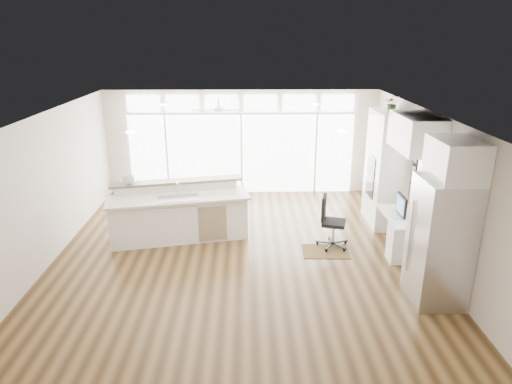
{
  "coord_description": "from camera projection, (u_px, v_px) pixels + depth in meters",
  "views": [
    {
      "loc": [
        0.15,
        -7.67,
        4.01
      ],
      "look_at": [
        0.31,
        0.6,
        1.15
      ],
      "focal_mm": 32.0,
      "sensor_mm": 36.0,
      "label": 1
    }
  ],
  "objects": [
    {
      "name": "ceiling_fan",
      "position": [
        218.0,
        106.0,
        10.38
      ],
      "size": [
        1.16,
        1.16,
        0.32
      ],
      "primitive_type": "cube",
      "color": "white",
      "rests_on": "ceiling"
    },
    {
      "name": "transom_row",
      "position": [
        241.0,
        103.0,
        11.5
      ],
      "size": [
        5.9,
        0.06,
        0.4
      ],
      "primitive_type": "cube",
      "color": "white",
      "rests_on": "wall_back"
    },
    {
      "name": "upper_cabinets",
      "position": [
        416.0,
        133.0,
        8.13
      ],
      "size": [
        0.64,
        1.3,
        0.64
      ],
      "primitive_type": "cube",
      "color": "white",
      "rests_on": "wall_right"
    },
    {
      "name": "recessed_lights",
      "position": [
        238.0,
        116.0,
        7.87
      ],
      "size": [
        3.4,
        3.0,
        0.02
      ],
      "primitive_type": "cube",
      "color": "white",
      "rests_on": "ceiling"
    },
    {
      "name": "framed_photos",
      "position": [
        414.0,
        174.0,
        9.03
      ],
      "size": [
        0.06,
        0.22,
        0.8
      ],
      "primitive_type": "cube",
      "color": "black",
      "rests_on": "wall_right"
    },
    {
      "name": "wall_right",
      "position": [
        434.0,
        191.0,
        8.18
      ],
      "size": [
        0.04,
        8.0,
        2.7
      ],
      "primitive_type": "cube",
      "color": "beige",
      "rests_on": "floor"
    },
    {
      "name": "potted_plant",
      "position": [
        392.0,
        105.0,
        9.45
      ],
      "size": [
        0.34,
        0.37,
        0.26
      ],
      "primitive_type": "imported",
      "rotation": [
        0.0,
        0.0,
        -0.14
      ],
      "color": "#2F5122",
      "rests_on": "oven_cabinet"
    },
    {
      "name": "monitor",
      "position": [
        402.0,
        205.0,
        8.58
      ],
      "size": [
        0.1,
        0.51,
        0.43
      ],
      "primitive_type": "cube",
      "rotation": [
        0.0,
        0.0,
        -0.02
      ],
      "color": "black",
      "rests_on": "desk_nook"
    },
    {
      "name": "fishbowl",
      "position": [
        129.0,
        179.0,
        9.25
      ],
      "size": [
        0.27,
        0.27,
        0.23
      ],
      "primitive_type": "sphere",
      "rotation": [
        0.0,
        0.0,
        0.18
      ],
      "color": "silver",
      "rests_on": "kitchen_island"
    },
    {
      "name": "desk_nook",
      "position": [
        402.0,
        234.0,
        8.77
      ],
      "size": [
        0.72,
        1.3,
        0.76
      ],
      "primitive_type": "cube",
      "color": "white",
      "rests_on": "floor"
    },
    {
      "name": "office_chair",
      "position": [
        334.0,
        222.0,
        8.94
      ],
      "size": [
        0.66,
        0.64,
        1.05
      ],
      "primitive_type": "cube",
      "rotation": [
        0.0,
        0.0,
        -0.28
      ],
      "color": "black",
      "rests_on": "floor"
    },
    {
      "name": "wall_left",
      "position": [
        41.0,
        194.0,
        8.05
      ],
      "size": [
        0.04,
        8.0,
        2.7
      ],
      "primitive_type": "cube",
      "color": "beige",
      "rests_on": "floor"
    },
    {
      "name": "oven_cabinet",
      "position": [
        386.0,
        169.0,
        9.9
      ],
      "size": [
        0.64,
        1.2,
        2.5
      ],
      "primitive_type": "cube",
      "color": "white",
      "rests_on": "floor"
    },
    {
      "name": "ceiling",
      "position": [
        238.0,
        117.0,
        7.67
      ],
      "size": [
        7.0,
        8.0,
        0.02
      ],
      "primitive_type": "cube",
      "color": "white",
      "rests_on": "wall_back"
    },
    {
      "name": "floor",
      "position": [
        240.0,
        261.0,
        8.56
      ],
      "size": [
        7.0,
        8.0,
        0.02
      ],
      "primitive_type": "cube",
      "color": "#3B2712",
      "rests_on": "ground"
    },
    {
      "name": "wall_back",
      "position": [
        241.0,
        142.0,
        11.89
      ],
      "size": [
        7.0,
        0.04,
        2.7
      ],
      "primitive_type": "cube",
      "color": "beige",
      "rests_on": "floor"
    },
    {
      "name": "rug",
      "position": [
        326.0,
        251.0,
        8.9
      ],
      "size": [
        0.91,
        0.68,
        0.01
      ],
      "primitive_type": "cube",
      "rotation": [
        0.0,
        0.0,
        -0.04
      ],
      "color": "#332210",
      "rests_on": "floor"
    },
    {
      "name": "keyboard",
      "position": [
        392.0,
        215.0,
        8.64
      ],
      "size": [
        0.14,
        0.32,
        0.02
      ],
      "primitive_type": "cube",
      "rotation": [
        0.0,
        0.0,
        0.1
      ],
      "color": "white",
      "rests_on": "desk_nook"
    },
    {
      "name": "wall_front",
      "position": [
        233.0,
        330.0,
        4.33
      ],
      "size": [
        7.0,
        0.04,
        2.7
      ],
      "primitive_type": "cube",
      "color": "beige",
      "rests_on": "floor"
    },
    {
      "name": "refrigerator",
      "position": [
        440.0,
        241.0,
        7.01
      ],
      "size": [
        0.76,
        0.9,
        2.0
      ],
      "primitive_type": "cube",
      "color": "silver",
      "rests_on": "floor"
    },
    {
      "name": "glass_wall",
      "position": [
        242.0,
        154.0,
        11.93
      ],
      "size": [
        5.8,
        0.06,
        2.08
      ],
      "primitive_type": "cube",
      "color": "white",
      "rests_on": "wall_back"
    },
    {
      "name": "desk_window",
      "position": [
        427.0,
        176.0,
        8.39
      ],
      "size": [
        0.04,
        0.85,
        0.85
      ],
      "primitive_type": "cube",
      "color": "white",
      "rests_on": "wall_right"
    },
    {
      "name": "fridge_cabinet",
      "position": [
        456.0,
        160.0,
        6.59
      ],
      "size": [
        0.64,
        0.9,
        0.6
      ],
      "primitive_type": "cube",
      "color": "white",
      "rests_on": "wall_right"
    },
    {
      "name": "kitchen_island",
      "position": [
        179.0,
        213.0,
        9.3
      ],
      "size": [
        2.99,
        1.61,
        1.13
      ],
      "primitive_type": "cube",
      "rotation": [
        0.0,
        0.0,
        0.2
      ],
      "color": "white",
      "rests_on": "floor"
    }
  ]
}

